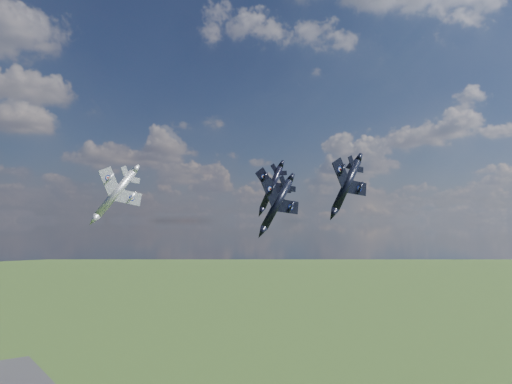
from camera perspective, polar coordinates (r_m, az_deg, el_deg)
jet_lead_navy at (r=88.11m, az=2.43°, el=-1.35°), size 10.10×14.04×7.93m
jet_right_navy at (r=87.41m, az=10.32°, el=0.81°), size 10.07×14.10×7.97m
jet_high_navy at (r=113.63m, az=1.78°, el=0.54°), size 13.53×16.40×7.12m
jet_left_silver at (r=84.41m, az=-15.75°, el=-0.14°), size 9.23×13.04×7.76m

